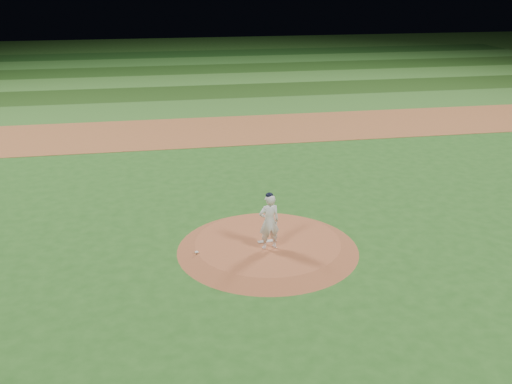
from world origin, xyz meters
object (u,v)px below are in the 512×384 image
Objects in this scene: pitching_rubber at (267,241)px; pitcher_on_mound at (269,221)px; rosin_bag at (197,252)px; pitchers_mound at (268,245)px.

pitcher_on_mound reaches higher than pitching_rubber.
pitcher_on_mound is (2.13, -0.06, 0.83)m from rosin_bag.
pitcher_on_mound is at bearing -1.50° from rosin_bag.
pitchers_mound is 2.22m from rosin_bag.
pitcher_on_mound reaches higher than pitchers_mound.
pitchers_mound is at bearing 83.07° from pitcher_on_mound.
pitcher_on_mound is at bearing -96.93° from pitchers_mound.
rosin_bag is (-2.16, -0.37, 0.02)m from pitching_rubber.
rosin_bag is at bearing -170.41° from pitchers_mound.
pitching_rubber is 4.90× the size of rosin_bag.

